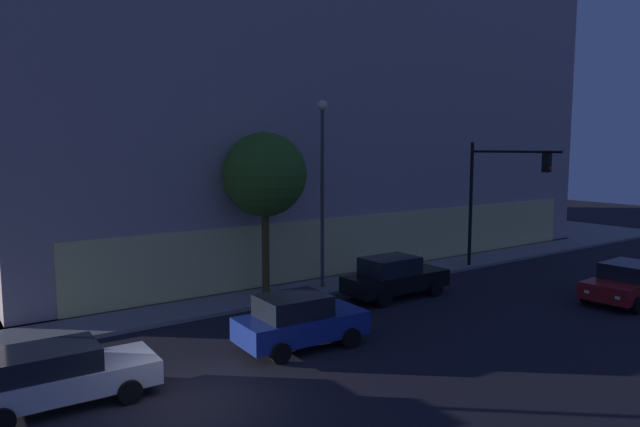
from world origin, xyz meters
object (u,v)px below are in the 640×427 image
Objects in this scene: car_blue at (299,321)px; modern_building at (240,94)px; street_lamp_sidewalk at (322,172)px; car_white at (57,375)px; car_black at (394,277)px; sidewalk_tree at (265,175)px; traffic_light_far_corner at (497,185)px; car_red at (627,282)px.

modern_building is at bearing 66.61° from car_blue.
street_lamp_sidewalk is 14.09m from car_white.
car_blue is 7.22m from car_black.
sidewalk_tree is at bearing 32.88° from car_white.
traffic_light_far_corner reaches higher than car_white.
traffic_light_far_corner is at bearing -12.79° from sidewalk_tree.
traffic_light_far_corner is 12.15m from sidewalk_tree.
modern_building is at bearing 99.61° from car_red.
traffic_light_far_corner reaches higher than car_black.
car_red is at bearing -13.52° from car_blue.
street_lamp_sidewalk is (-4.67, -16.60, -4.85)m from modern_building.
sidewalk_tree reaches higher than car_red.
sidewalk_tree reaches higher than car_white.
modern_building is at bearing 52.97° from car_white.
car_white is at bearing -170.83° from traffic_light_far_corner.
car_blue is (-14.16, -3.45, -3.62)m from traffic_light_far_corner.
modern_building is 5.35× the size of traffic_light_far_corner.
car_red is at bearing -40.06° from car_black.
modern_building is 8.22× the size of car_blue.
car_black reaches higher than car_red.
traffic_light_far_corner is at bearing 5.08° from car_black.
modern_building is 7.27× the size of car_black.
street_lamp_sidewalk is 13.49m from car_red.
car_blue is at bearing -166.32° from traffic_light_far_corner.
street_lamp_sidewalk is at bearing -105.71° from modern_building.
car_blue is at bearing -110.79° from sidewalk_tree.
car_blue is at bearing -131.27° from street_lamp_sidewalk.
sidewalk_tree is 1.44× the size of car_black.
car_blue is (-2.33, -6.13, -4.33)m from sidewalk_tree.
car_red is (4.33, -25.59, -9.31)m from modern_building.
street_lamp_sidewalk is at bearing 120.87° from car_black.
traffic_light_far_corner is 15.02m from car_blue.
car_black is (1.71, -2.86, -4.40)m from street_lamp_sidewalk.
car_white is at bearing 170.95° from car_red.
car_white is at bearing -147.12° from sidewalk_tree.
car_red is (-0.21, -6.80, -3.65)m from traffic_light_far_corner.
sidewalk_tree is (-7.29, -16.10, -4.95)m from modern_building.
sidewalk_tree reaches higher than car_blue.
modern_building is at bearing 74.29° from street_lamp_sidewalk.
car_red is (21.10, -3.36, 0.06)m from car_white.
traffic_light_far_corner is 1.54× the size of car_blue.
car_red is at bearing -44.97° from street_lamp_sidewalk.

